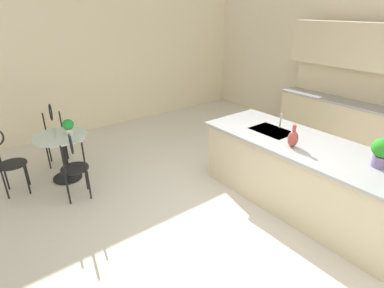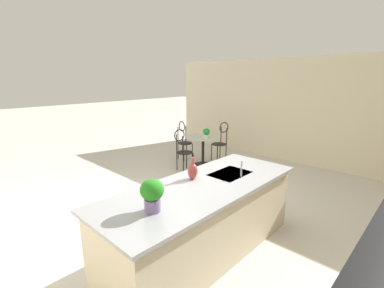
% 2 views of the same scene
% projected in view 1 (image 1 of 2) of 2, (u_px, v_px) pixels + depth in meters
% --- Properties ---
extents(ground_plane, '(40.00, 40.00, 0.00)m').
position_uv_depth(ground_plane, '(238.00, 215.00, 4.04)').
color(ground_plane, beige).
extents(wall_left_window, '(0.12, 7.80, 2.70)m').
position_uv_depth(wall_left_window, '(99.00, 66.00, 6.55)').
color(wall_left_window, beige).
rests_on(wall_left_window, ground).
extents(kitchen_island, '(2.80, 1.06, 0.92)m').
position_uv_depth(kitchen_island, '(301.00, 174.00, 4.11)').
color(kitchen_island, beige).
rests_on(kitchen_island, ground).
extents(back_counter_run, '(2.44, 0.64, 1.52)m').
position_uv_depth(back_counter_run, '(341.00, 121.00, 5.91)').
color(back_counter_run, beige).
rests_on(back_counter_run, ground).
extents(upper_cabinet_run, '(2.40, 0.36, 0.76)m').
position_uv_depth(upper_cabinet_run, '(357.00, 45.00, 5.32)').
color(upper_cabinet_run, beige).
rests_on(upper_cabinet_run, back_counter_run).
extents(bistro_table, '(0.80, 0.80, 0.74)m').
position_uv_depth(bistro_table, '(63.00, 153.00, 4.73)').
color(bistro_table, black).
rests_on(bistro_table, ground).
extents(chair_near_window, '(0.51, 0.45, 1.04)m').
position_uv_depth(chair_near_window, '(74.00, 163.00, 4.17)').
color(chair_near_window, black).
rests_on(chair_near_window, ground).
extents(chair_by_island, '(0.52, 0.48, 1.04)m').
position_uv_depth(chair_by_island, '(54.00, 132.00, 5.18)').
color(chair_by_island, black).
rests_on(chair_by_island, ground).
extents(chair_toward_desk, '(0.44, 0.51, 1.04)m').
position_uv_depth(chair_toward_desk, '(6.00, 158.00, 4.30)').
color(chair_toward_desk, black).
rests_on(chair_toward_desk, ground).
extents(sink_faucet, '(0.02, 0.02, 0.22)m').
position_uv_depth(sink_faucet, '(281.00, 121.00, 4.37)').
color(sink_faucet, '#B2B5BA').
rests_on(sink_faucet, kitchen_island).
extents(potted_plant_on_table, '(0.17, 0.17, 0.24)m').
position_uv_depth(potted_plant_on_table, '(68.00, 126.00, 4.60)').
color(potted_plant_on_table, beige).
rests_on(potted_plant_on_table, bistro_table).
extents(potted_plant_counter_far, '(0.23, 0.23, 0.33)m').
position_uv_depth(potted_plant_counter_far, '(383.00, 151.00, 3.27)').
color(potted_plant_counter_far, '#7A669E').
rests_on(potted_plant_counter_far, kitchen_island).
extents(vase_on_counter, '(0.13, 0.13, 0.29)m').
position_uv_depth(vase_on_counter, '(293.00, 138.00, 3.78)').
color(vase_on_counter, '#993D38').
rests_on(vase_on_counter, kitchen_island).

